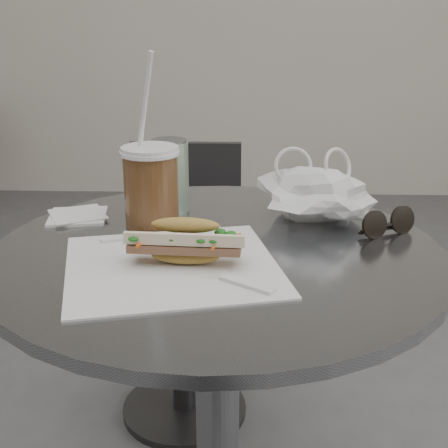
{
  "coord_description": "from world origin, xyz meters",
  "views": [
    {
      "loc": [
        0.05,
        -0.77,
        1.13
      ],
      "look_at": [
        0.01,
        0.18,
        0.79
      ],
      "focal_mm": 50.0,
      "sensor_mm": 36.0,
      "label": 1
    }
  ],
  "objects_px": {
    "banh_mi": "(185,242)",
    "drink_can": "(170,175)",
    "chair_far": "(183,300)",
    "sunglasses": "(387,224)",
    "cafe_table": "(217,388)",
    "iced_coffee": "(151,185)"
  },
  "relations": [
    {
      "from": "drink_can",
      "to": "cafe_table",
      "type": "bearing_deg",
      "value": -63.62
    },
    {
      "from": "iced_coffee",
      "to": "chair_far",
      "type": "bearing_deg",
      "value": 89.92
    },
    {
      "from": "chair_far",
      "to": "banh_mi",
      "type": "relative_size",
      "value": 3.45
    },
    {
      "from": "chair_far",
      "to": "drink_can",
      "type": "xyz_separation_m",
      "value": [
        0.02,
        -0.4,
        0.47
      ]
    },
    {
      "from": "cafe_table",
      "to": "chair_far",
      "type": "relative_size",
      "value": 1.0
    },
    {
      "from": "cafe_table",
      "to": "chair_far",
      "type": "height_order",
      "value": "chair_far"
    },
    {
      "from": "banh_mi",
      "to": "sunglasses",
      "type": "xyz_separation_m",
      "value": [
        0.34,
        0.15,
        -0.02
      ]
    },
    {
      "from": "chair_far",
      "to": "iced_coffee",
      "type": "xyz_separation_m",
      "value": [
        -0.0,
        -0.49,
        0.47
      ]
    },
    {
      "from": "banh_mi",
      "to": "iced_coffee",
      "type": "distance_m",
      "value": 0.21
    },
    {
      "from": "chair_far",
      "to": "iced_coffee",
      "type": "bearing_deg",
      "value": 89.63
    },
    {
      "from": "chair_far",
      "to": "sunglasses",
      "type": "distance_m",
      "value": 0.8
    },
    {
      "from": "iced_coffee",
      "to": "sunglasses",
      "type": "distance_m",
      "value": 0.43
    },
    {
      "from": "cafe_table",
      "to": "iced_coffee",
      "type": "bearing_deg",
      "value": 136.43
    },
    {
      "from": "iced_coffee",
      "to": "banh_mi",
      "type": "bearing_deg",
      "value": -66.96
    },
    {
      "from": "iced_coffee",
      "to": "sunglasses",
      "type": "bearing_deg",
      "value": -5.63
    },
    {
      "from": "chair_far",
      "to": "drink_can",
      "type": "relative_size",
      "value": 5.39
    },
    {
      "from": "cafe_table",
      "to": "banh_mi",
      "type": "height_order",
      "value": "banh_mi"
    },
    {
      "from": "cafe_table",
      "to": "sunglasses",
      "type": "xyz_separation_m",
      "value": [
        0.3,
        0.08,
        0.29
      ]
    },
    {
      "from": "cafe_table",
      "to": "drink_can",
      "type": "distance_m",
      "value": 0.41
    },
    {
      "from": "banh_mi",
      "to": "drink_can",
      "type": "xyz_separation_m",
      "value": [
        -0.06,
        0.27,
        0.03
      ]
    },
    {
      "from": "cafe_table",
      "to": "iced_coffee",
      "type": "xyz_separation_m",
      "value": [
        -0.13,
        0.12,
        0.35
      ]
    },
    {
      "from": "sunglasses",
      "to": "drink_can",
      "type": "bearing_deg",
      "value": 134.09
    }
  ]
}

